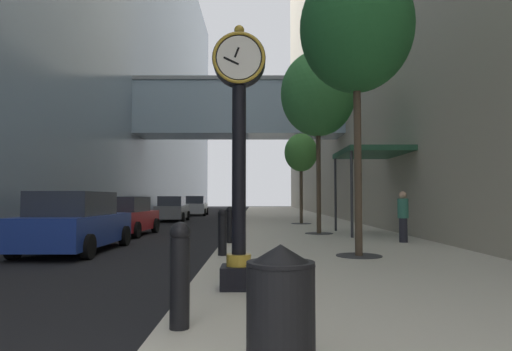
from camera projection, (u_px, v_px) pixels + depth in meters
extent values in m
plane|color=black|center=(241.00, 222.00, 28.58)|extent=(110.00, 110.00, 0.00)
cube|color=beige|center=(289.00, 219.00, 31.57)|extent=(6.83, 80.00, 0.14)
cube|color=slate|center=(89.00, 24.00, 32.36)|extent=(9.00, 80.00, 28.83)
cube|color=#849EB2|center=(241.00, 111.00, 29.62)|extent=(14.30, 3.20, 3.46)
cube|color=gray|center=(241.00, 84.00, 29.72)|extent=(14.30, 3.40, 0.24)
cube|color=black|center=(240.00, 277.00, 6.79)|extent=(0.55, 0.55, 0.35)
cylinder|color=gold|center=(240.00, 260.00, 6.80)|extent=(0.39, 0.38, 0.18)
cylinder|color=black|center=(240.00, 169.00, 6.87)|extent=(0.22, 0.22, 2.64)
cylinder|color=black|center=(240.00, 61.00, 6.96)|extent=(0.84, 0.28, 0.84)
torus|color=gold|center=(240.00, 57.00, 6.81)|extent=(0.82, 0.05, 0.82)
cylinder|color=white|center=(240.00, 57.00, 6.81)|extent=(0.69, 0.01, 0.69)
cylinder|color=white|center=(241.00, 63.00, 7.11)|extent=(0.69, 0.01, 0.69)
sphere|color=gold|center=(240.00, 30.00, 6.99)|extent=(0.16, 0.16, 0.16)
cube|color=black|center=(238.00, 52.00, 6.81)|extent=(0.09, 0.01, 0.17)
cube|color=black|center=(232.00, 61.00, 6.80)|extent=(0.25, 0.01, 0.14)
cylinder|color=black|center=(181.00, 283.00, 4.73)|extent=(0.21, 0.21, 0.97)
sphere|color=black|center=(182.00, 232.00, 4.76)|extent=(0.23, 0.23, 0.23)
cylinder|color=black|center=(224.00, 235.00, 10.72)|extent=(0.21, 0.21, 0.97)
sphere|color=black|center=(224.00, 213.00, 10.75)|extent=(0.23, 0.23, 0.23)
cylinder|color=black|center=(231.00, 227.00, 13.72)|extent=(0.21, 0.21, 0.97)
sphere|color=black|center=(231.00, 210.00, 13.75)|extent=(0.23, 0.23, 0.23)
cylinder|color=#333335|center=(360.00, 256.00, 10.56)|extent=(1.10, 1.10, 0.02)
cylinder|color=#4C3D2D|center=(359.00, 162.00, 10.68)|extent=(0.18, 0.18, 4.58)
ellipsoid|color=#23602D|center=(357.00, 28.00, 10.85)|extent=(2.79, 2.79, 3.21)
cylinder|color=#333335|center=(320.00, 233.00, 17.26)|extent=(1.10, 1.10, 0.02)
cylinder|color=#4C3D2D|center=(320.00, 177.00, 17.38)|extent=(0.18, 0.18, 4.47)
ellipsoid|color=#387F3D|center=(319.00, 94.00, 17.55)|extent=(2.98, 2.98, 3.43)
cylinder|color=#333335|center=(303.00, 224.00, 23.96)|extent=(1.10, 1.10, 0.02)
cylinder|color=#4C3D2D|center=(302.00, 194.00, 24.04)|extent=(0.18, 0.18, 3.24)
ellipsoid|color=#428438|center=(302.00, 152.00, 24.16)|extent=(1.83, 1.83, 2.10)
cylinder|color=black|center=(282.00, 323.00, 3.29)|extent=(0.52, 0.52, 0.92)
cone|color=black|center=(282.00, 255.00, 3.32)|extent=(0.53, 0.53, 0.16)
cylinder|color=#23232D|center=(405.00, 230.00, 13.87)|extent=(0.27, 0.27, 0.77)
cylinder|color=#337560|center=(404.00, 208.00, 13.91)|extent=(0.36, 0.36, 0.62)
sphere|color=tan|center=(404.00, 195.00, 13.93)|extent=(0.23, 0.23, 0.23)
cube|color=#235138|center=(372.00, 153.00, 17.28)|extent=(2.40, 3.60, 0.20)
cylinder|color=#333338|center=(353.00, 193.00, 15.60)|extent=(0.10, 0.10, 3.20)
cylinder|color=#333338|center=(337.00, 193.00, 18.80)|extent=(0.10, 0.10, 3.20)
cube|color=silver|center=(197.00, 208.00, 39.05)|extent=(1.90, 4.27, 0.84)
cube|color=#282D38|center=(197.00, 200.00, 38.88)|extent=(1.62, 2.41, 0.69)
cylinder|color=black|center=(189.00, 211.00, 40.43)|extent=(0.24, 0.65, 0.64)
cylinder|color=black|center=(208.00, 211.00, 40.49)|extent=(0.24, 0.65, 0.64)
cylinder|color=black|center=(185.00, 212.00, 37.57)|extent=(0.24, 0.65, 0.64)
cylinder|color=black|center=(206.00, 212.00, 37.64)|extent=(0.24, 0.65, 0.64)
cube|color=#AD191E|center=(127.00, 221.00, 18.16)|extent=(1.89, 4.08, 0.77)
cube|color=#282D38|center=(126.00, 204.00, 18.00)|extent=(1.62, 2.30, 0.63)
cylinder|color=black|center=(118.00, 225.00, 19.55)|extent=(0.24, 0.65, 0.64)
cylinder|color=black|center=(157.00, 226.00, 19.48)|extent=(0.24, 0.65, 0.64)
cylinder|color=black|center=(93.00, 230.00, 16.82)|extent=(0.24, 0.65, 0.64)
cylinder|color=black|center=(138.00, 230.00, 16.75)|extent=(0.24, 0.65, 0.64)
cube|color=slate|center=(174.00, 212.00, 29.25)|extent=(1.86, 4.13, 0.81)
cube|color=#282D38|center=(173.00, 201.00, 29.08)|extent=(1.60, 2.33, 0.66)
cylinder|color=black|center=(164.00, 216.00, 30.59)|extent=(0.24, 0.65, 0.64)
cylinder|color=black|center=(189.00, 216.00, 30.64)|extent=(0.24, 0.65, 0.64)
cylinder|color=black|center=(156.00, 217.00, 27.82)|extent=(0.24, 0.65, 0.64)
cylinder|color=black|center=(184.00, 217.00, 27.88)|extent=(0.24, 0.65, 0.64)
cube|color=navy|center=(78.00, 229.00, 12.58)|extent=(1.88, 4.60, 0.84)
cube|color=#282D38|center=(75.00, 204.00, 12.39)|extent=(1.65, 2.58, 0.68)
cylinder|color=black|center=(68.00, 236.00, 14.12)|extent=(0.22, 0.64, 0.64)
cylinder|color=black|center=(126.00, 236.00, 14.13)|extent=(0.22, 0.64, 0.64)
cylinder|color=black|center=(15.00, 247.00, 11.01)|extent=(0.22, 0.64, 0.64)
cylinder|color=black|center=(89.00, 247.00, 11.01)|extent=(0.22, 0.64, 0.64)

